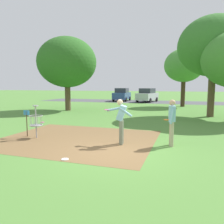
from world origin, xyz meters
TOP-DOWN VIEW (x-y plane):
  - ground_plane at (0.00, 0.00)m, footprint 160.00×160.00m
  - dirt_tee_pad at (-2.05, 1.20)m, footprint 6.31×5.32m
  - disc_golf_basket at (-3.84, 0.83)m, footprint 0.98×0.58m
  - player_foreground_watching at (-0.10, 0.97)m, footprint 1.15×0.42m
  - player_throwing at (1.73, 1.33)m, footprint 0.42×0.49m
  - frisbee_near_basket at (-1.20, -1.27)m, footprint 0.22×0.22m
  - frisbee_by_tee at (-6.00, 4.32)m, footprint 0.24×0.24m
  - tree_near_left at (3.89, 10.22)m, footprint 4.88×4.88m
  - tree_mid_center at (-7.78, 10.62)m, footprint 5.13×5.13m
  - tree_mid_right at (1.90, 17.66)m, footprint 4.04×4.04m
  - parking_lot_strip at (0.00, 23.47)m, footprint 36.00×6.00m
  - parked_car_leftmost at (-6.53, 23.95)m, footprint 2.09×4.26m
  - parked_car_center_left at (-2.75, 23.14)m, footprint 2.57×4.47m

SIDE VIEW (x-z plane):
  - ground_plane at x=0.00m, z-range 0.00..0.00m
  - parking_lot_strip at x=0.00m, z-range 0.00..0.01m
  - dirt_tee_pad at x=-2.05m, z-range 0.00..0.01m
  - frisbee_near_basket at x=-1.20m, z-range 0.00..0.02m
  - frisbee_by_tee at x=-6.00m, z-range 0.00..0.02m
  - disc_golf_basket at x=-3.84m, z-range 0.06..1.45m
  - parked_car_leftmost at x=-6.53m, z-range 0.00..1.84m
  - parked_car_center_left at x=-2.75m, z-range 0.00..1.84m
  - player_throwing at x=1.73m, z-range 0.11..1.82m
  - player_foreground_watching at x=-0.10m, z-range 0.13..1.84m
  - tree_mid_center at x=-7.78m, z-range 1.01..7.42m
  - tree_mid_right at x=1.90m, z-range 1.26..7.26m
  - tree_near_left at x=3.89m, z-range 1.39..8.37m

